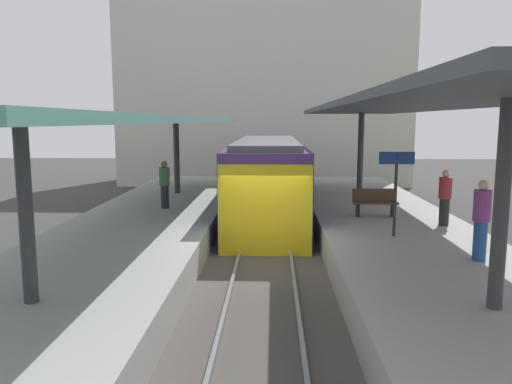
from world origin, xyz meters
The scene contains 15 objects.
ground_plane centered at (0.00, 0.00, 0.00)m, with size 80.00×80.00×0.00m, color #383835.
platform_left centered at (-3.80, 0.00, 0.50)m, with size 4.40×28.00×1.00m, color #9E9E99.
platform_right centered at (3.80, 0.00, 0.50)m, with size 4.40×28.00×1.00m, color #9E9E99.
track_ballast centered at (0.00, 0.00, 0.10)m, with size 3.20×28.00×0.20m, color #4C4742.
rail_near_side centered at (-0.72, 0.00, 0.27)m, with size 0.08×28.00×0.14m, color slate.
rail_far_side centered at (0.72, 0.00, 0.27)m, with size 0.08×28.00×0.14m, color slate.
commuter_train centered at (0.00, 6.11, 1.73)m, with size 2.78×10.42×3.10m.
canopy_left centered at (-3.80, 1.40, 3.99)m, with size 4.18×21.00×3.11m.
canopy_right centered at (3.80, 1.40, 4.37)m, with size 4.18×21.00×3.50m.
platform_bench centered at (3.46, 2.90, 1.46)m, with size 1.40×0.41×0.86m.
platform_sign centered at (3.40, 0.12, 2.62)m, with size 0.90×0.08×2.21m.
passenger_near_bench centered at (5.16, 1.52, 1.83)m, with size 0.36×0.36×1.61m.
passenger_mid_platform centered at (-3.52, 4.05, 1.85)m, with size 0.36×0.36×1.64m.
passenger_far_end centered at (4.68, -2.12, 1.92)m, with size 0.36×0.36×1.76m.
station_building_backdrop centered at (-0.38, 20.00, 5.50)m, with size 18.00×6.00×11.00m, color beige.
Camera 1 is at (0.22, -12.63, 3.99)m, focal length 34.54 mm.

